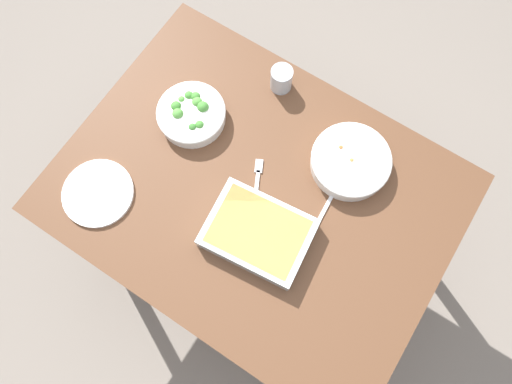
{
  "coord_description": "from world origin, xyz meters",
  "views": [
    {
      "loc": [
        -0.23,
        0.35,
        2.1
      ],
      "look_at": [
        0.0,
        0.0,
        0.74
      ],
      "focal_mm": 32.26,
      "sensor_mm": 36.0,
      "label": 1
    }
  ],
  "objects_px": {
    "drink_cup": "(281,80)",
    "stew_bowl": "(350,161)",
    "broccoli_bowl": "(192,114)",
    "spoon_by_stew": "(332,196)",
    "fork_on_table": "(257,182)",
    "side_plate": "(98,193)",
    "baking_dish": "(258,233)"
  },
  "relations": [
    {
      "from": "drink_cup",
      "to": "stew_bowl",
      "type": "bearing_deg",
      "value": 159.28
    },
    {
      "from": "broccoli_bowl",
      "to": "drink_cup",
      "type": "bearing_deg",
      "value": -124.61
    },
    {
      "from": "spoon_by_stew",
      "to": "fork_on_table",
      "type": "distance_m",
      "value": 0.23
    },
    {
      "from": "fork_on_table",
      "to": "stew_bowl",
      "type": "bearing_deg",
      "value": -136.13
    },
    {
      "from": "side_plate",
      "to": "fork_on_table",
      "type": "bearing_deg",
      "value": -142.75
    },
    {
      "from": "stew_bowl",
      "to": "fork_on_table",
      "type": "relative_size",
      "value": 1.5
    },
    {
      "from": "baking_dish",
      "to": "drink_cup",
      "type": "relative_size",
      "value": 3.79
    },
    {
      "from": "fork_on_table",
      "to": "drink_cup",
      "type": "bearing_deg",
      "value": -70.29
    },
    {
      "from": "baking_dish",
      "to": "fork_on_table",
      "type": "bearing_deg",
      "value": -56.22
    },
    {
      "from": "broccoli_bowl",
      "to": "fork_on_table",
      "type": "relative_size",
      "value": 1.33
    },
    {
      "from": "stew_bowl",
      "to": "side_plate",
      "type": "bearing_deg",
      "value": 39.72
    },
    {
      "from": "stew_bowl",
      "to": "drink_cup",
      "type": "distance_m",
      "value": 0.35
    },
    {
      "from": "side_plate",
      "to": "fork_on_table",
      "type": "relative_size",
      "value": 1.32
    },
    {
      "from": "stew_bowl",
      "to": "spoon_by_stew",
      "type": "distance_m",
      "value": 0.12
    },
    {
      "from": "drink_cup",
      "to": "fork_on_table",
      "type": "distance_m",
      "value": 0.35
    },
    {
      "from": "side_plate",
      "to": "spoon_by_stew",
      "type": "bearing_deg",
      "value": -147.85
    },
    {
      "from": "broccoli_bowl",
      "to": "baking_dish",
      "type": "bearing_deg",
      "value": 151.53
    },
    {
      "from": "stew_bowl",
      "to": "fork_on_table",
      "type": "bearing_deg",
      "value": 43.87
    },
    {
      "from": "side_plate",
      "to": "drink_cup",
      "type": "bearing_deg",
      "value": -113.67
    },
    {
      "from": "drink_cup",
      "to": "spoon_by_stew",
      "type": "height_order",
      "value": "drink_cup"
    },
    {
      "from": "stew_bowl",
      "to": "side_plate",
      "type": "relative_size",
      "value": 1.13
    },
    {
      "from": "drink_cup",
      "to": "fork_on_table",
      "type": "height_order",
      "value": "drink_cup"
    },
    {
      "from": "stew_bowl",
      "to": "broccoli_bowl",
      "type": "height_order",
      "value": "broccoli_bowl"
    },
    {
      "from": "broccoli_bowl",
      "to": "drink_cup",
      "type": "relative_size",
      "value": 2.6
    },
    {
      "from": "spoon_by_stew",
      "to": "fork_on_table",
      "type": "relative_size",
      "value": 1.06
    },
    {
      "from": "broccoli_bowl",
      "to": "side_plate",
      "type": "bearing_deg",
      "value": 75.28
    },
    {
      "from": "broccoli_bowl",
      "to": "baking_dish",
      "type": "distance_m",
      "value": 0.44
    },
    {
      "from": "drink_cup",
      "to": "side_plate",
      "type": "xyz_separation_m",
      "value": [
        0.27,
        0.62,
        -0.03
      ]
    },
    {
      "from": "fork_on_table",
      "to": "baking_dish",
      "type": "bearing_deg",
      "value": 123.78
    },
    {
      "from": "drink_cup",
      "to": "side_plate",
      "type": "distance_m",
      "value": 0.68
    },
    {
      "from": "broccoli_bowl",
      "to": "drink_cup",
      "type": "xyz_separation_m",
      "value": [
        -0.18,
        -0.26,
        0.01
      ]
    },
    {
      "from": "stew_bowl",
      "to": "baking_dish",
      "type": "relative_size",
      "value": 0.77
    }
  ]
}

